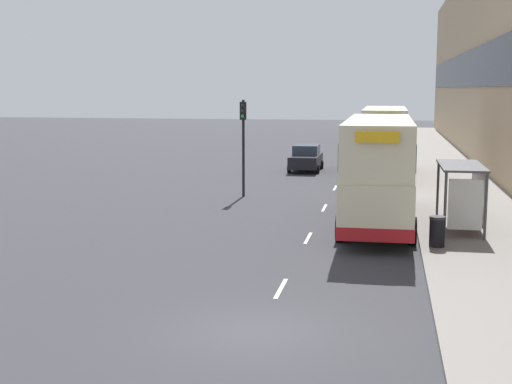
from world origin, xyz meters
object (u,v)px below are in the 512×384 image
object	(u,v)px
bus_shelter	(466,185)
car_0	(306,158)
pedestrian_at_shelter	(477,193)
litter_bin	(437,231)
traffic_light_far_kerb	(243,132)
double_decker_bus_near	(378,169)
double_decker_bus_ahead	(384,141)

from	to	relation	value
bus_shelter	car_0	distance (m)	21.47
pedestrian_at_shelter	litter_bin	xyz separation A→B (m)	(-2.09, -6.81, -0.40)
pedestrian_at_shelter	traffic_light_far_kerb	xyz separation A→B (m)	(-11.04, 4.00, 2.25)
car_0	pedestrian_at_shelter	size ratio (longest dim) A/B	2.50
car_0	traffic_light_far_kerb	world-z (taller)	traffic_light_far_kerb
double_decker_bus_near	traffic_light_far_kerb	world-z (taller)	traffic_light_far_kerb
bus_shelter	pedestrian_at_shelter	bearing A→B (deg)	76.93
double_decker_bus_ahead	car_0	xyz separation A→B (m)	(-5.15, 2.77, -1.43)
bus_shelter	double_decker_bus_ahead	size ratio (longest dim) A/B	0.40
bus_shelter	double_decker_bus_near	xyz separation A→B (m)	(-3.30, 1.19, 0.41)
bus_shelter	double_decker_bus_near	world-z (taller)	double_decker_bus_near
double_decker_bus_ahead	litter_bin	size ratio (longest dim) A/B	10.09
car_0	litter_bin	distance (m)	23.93
double_decker_bus_near	double_decker_bus_ahead	xyz separation A→B (m)	(0.13, 15.80, -0.00)
car_0	traffic_light_far_kerb	bearing A→B (deg)	81.27
pedestrian_at_shelter	traffic_light_far_kerb	size ratio (longest dim) A/B	0.37
bus_shelter	pedestrian_at_shelter	distance (m)	3.91
litter_bin	pedestrian_at_shelter	bearing A→B (deg)	72.96
bus_shelter	pedestrian_at_shelter	xyz separation A→B (m)	(0.87, 3.73, -0.81)
pedestrian_at_shelter	traffic_light_far_kerb	world-z (taller)	traffic_light_far_kerb
double_decker_bus_ahead	bus_shelter	bearing A→B (deg)	-79.44
bus_shelter	car_0	size ratio (longest dim) A/B	0.93
pedestrian_at_shelter	traffic_light_far_kerb	bearing A→B (deg)	160.10
bus_shelter	litter_bin	xyz separation A→B (m)	(-1.22, -3.08, -1.21)
double_decker_bus_ahead	pedestrian_at_shelter	size ratio (longest dim) A/B	5.85
double_decker_bus_ahead	double_decker_bus_near	bearing A→B (deg)	-90.47
double_decker_bus_ahead	pedestrian_at_shelter	world-z (taller)	double_decker_bus_ahead
double_decker_bus_near	litter_bin	size ratio (longest dim) A/B	10.72
car_0	pedestrian_at_shelter	xyz separation A→B (m)	(9.19, -16.03, 0.21)
double_decker_bus_near	traffic_light_far_kerb	xyz separation A→B (m)	(-6.88, 6.53, 1.03)
car_0	double_decker_bus_ahead	bearing A→B (deg)	151.71
bus_shelter	double_decker_bus_ahead	world-z (taller)	double_decker_bus_ahead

